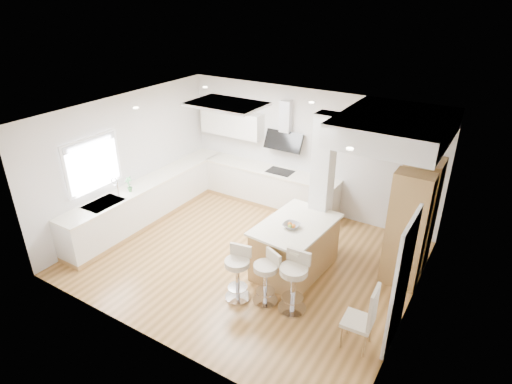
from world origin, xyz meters
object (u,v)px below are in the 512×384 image
Objects in this scene: bar_stool_a at (238,271)px; bar_stool_b at (267,275)px; bar_stool_c at (294,279)px; dining_chair at (365,316)px; peninsula at (295,247)px.

bar_stool_a is 0.48m from bar_stool_b.
bar_stool_c is 0.97× the size of dining_chair.
bar_stool_c is at bearing 3.74° from bar_stool_a.
dining_chair reaches higher than bar_stool_a.
bar_stool_c is 1.25m from dining_chair.
bar_stool_b is at bearing -173.81° from bar_stool_c.
bar_stool_b is 0.89× the size of bar_stool_c.
dining_chair is at bearing -11.62° from bar_stool_c.
peninsula is 1.83× the size of bar_stool_b.
bar_stool_c is at bearing -59.58° from peninsula.
peninsula is 1.06m from bar_stool_c.
bar_stool_c reaches higher than bar_stool_a.
bar_stool_b is at bearing 172.60° from dining_chair.
dining_chair is (1.69, -1.16, 0.08)m from peninsula.
bar_stool_c is (0.91, 0.23, 0.05)m from bar_stool_a.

